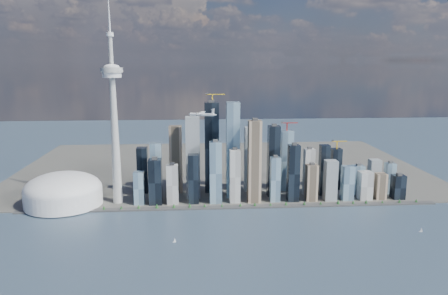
{
  "coord_description": "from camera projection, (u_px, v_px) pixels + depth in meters",
  "views": [
    {
      "loc": [
        -92.67,
        -833.71,
        378.67
      ],
      "look_at": [
        -16.67,
        260.0,
        159.67
      ],
      "focal_mm": 35.0,
      "sensor_mm": 36.0,
      "label": 1
    }
  ],
  "objects": [
    {
      "name": "ground",
      "position": [
        241.0,
        248.0,
        896.06
      ],
      "size": [
        4000.0,
        4000.0,
        0.0
      ],
      "primitive_type": "plane",
      "color": "#364A5F",
      "rests_on": "ground"
    },
    {
      "name": "dome_stadium",
      "position": [
        63.0,
        191.0,
        1151.91
      ],
      "size": [
        200.0,
        200.0,
        86.0
      ],
      "color": "white",
      "rests_on": "land"
    },
    {
      "name": "sailboat_west",
      "position": [
        175.0,
        241.0,
        924.83
      ],
      "size": [
        7.37,
        2.55,
        10.2
      ],
      "rotation": [
        0.0,
        0.0,
        0.1
      ],
      "color": "white",
      "rests_on": "ground"
    },
    {
      "name": "airplane",
      "position": [
        202.0,
        114.0,
        1056.11
      ],
      "size": [
        69.99,
        62.44,
        17.32
      ],
      "rotation": [
        0.0,
        0.0,
        -0.28
      ],
      "color": "white",
      "rests_on": "ground"
    },
    {
      "name": "shoreline_trees",
      "position": [
        231.0,
        205.0,
        1138.91
      ],
      "size": [
        960.53,
        7.2,
        8.8
      ],
      "color": "#3F2D1E",
      "rests_on": "seawall"
    },
    {
      "name": "needle_tower",
      "position": [
        114.0,
        117.0,
        1132.73
      ],
      "size": [
        56.0,
        56.0,
        550.5
      ],
      "color": "#B0B0AA",
      "rests_on": "land"
    },
    {
      "name": "skyscraper_cluster",
      "position": [
        249.0,
        166.0,
        1212.08
      ],
      "size": [
        736.0,
        142.0,
        286.37
      ],
      "color": "black",
      "rests_on": "land"
    },
    {
      "name": "land",
      "position": [
        220.0,
        166.0,
        1580.56
      ],
      "size": [
        1400.0,
        900.0,
        3.0
      ],
      "primitive_type": "cube",
      "color": "#4C4C47",
      "rests_on": "ground"
    },
    {
      "name": "sailboat_east",
      "position": [
        421.0,
        230.0,
        980.69
      ],
      "size": [
        7.72,
        3.66,
        10.71
      ],
      "rotation": [
        0.0,
        0.0,
        -0.25
      ],
      "color": "white",
      "rests_on": "ground"
    },
    {
      "name": "seawall",
      "position": [
        231.0,
        207.0,
        1140.24
      ],
      "size": [
        1100.0,
        22.0,
        4.0
      ],
      "primitive_type": "cube",
      "color": "#383838",
      "rests_on": "ground"
    }
  ]
}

